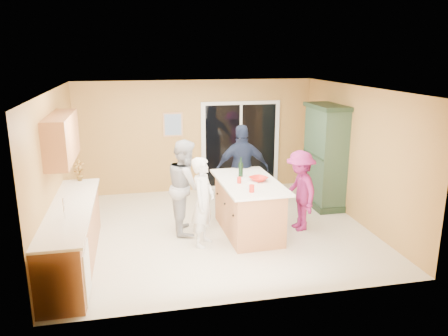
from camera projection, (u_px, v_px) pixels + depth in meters
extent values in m
plane|color=beige|center=(217.00, 229.00, 8.18)|extent=(5.50, 5.50, 0.00)
cube|color=silver|center=(217.00, 89.00, 7.51)|extent=(5.50, 5.00, 0.10)
cube|color=tan|center=(197.00, 136.00, 10.21)|extent=(5.50, 0.10, 2.60)
cube|color=tan|center=(255.00, 209.00, 5.48)|extent=(5.50, 0.10, 2.60)
cube|color=tan|center=(56.00, 170.00, 7.30)|extent=(0.10, 5.00, 2.60)
cube|color=tan|center=(357.00, 155.00, 8.39)|extent=(0.10, 5.00, 2.60)
cube|color=#AC6D43|center=(72.00, 237.00, 6.73)|extent=(0.60, 3.00, 0.90)
cube|color=silver|center=(63.00, 274.00, 5.70)|extent=(0.62, 0.60, 0.72)
cube|color=white|center=(71.00, 208.00, 6.61)|extent=(0.65, 3.05, 0.04)
cylinder|color=silver|center=(64.00, 209.00, 6.09)|extent=(0.02, 0.02, 0.30)
cube|color=#AC6D43|center=(62.00, 138.00, 7.00)|extent=(0.35, 1.60, 0.75)
cube|color=silver|center=(240.00, 145.00, 10.45)|extent=(1.90, 0.05, 2.10)
cube|color=black|center=(241.00, 145.00, 10.44)|extent=(1.70, 0.03, 1.94)
cube|color=silver|center=(241.00, 145.00, 10.43)|extent=(0.06, 0.04, 1.94)
cube|color=silver|center=(247.00, 147.00, 10.47)|extent=(0.02, 0.03, 0.12)
cube|color=tan|center=(173.00, 125.00, 10.00)|extent=(0.46, 0.03, 0.56)
cube|color=#445E8C|center=(173.00, 125.00, 9.99)|extent=(0.38, 0.02, 0.48)
cube|color=#AC6D43|center=(248.00, 208.00, 7.92)|extent=(0.91, 1.69, 0.94)
cube|color=white|center=(249.00, 182.00, 7.79)|extent=(1.08, 1.91, 0.04)
cube|color=black|center=(248.00, 229.00, 8.02)|extent=(0.82, 1.60, 0.11)
cube|color=#1E311F|center=(322.00, 202.00, 9.45)|extent=(0.60, 1.14, 0.13)
cube|color=#344F3B|center=(325.00, 157.00, 9.19)|extent=(0.54, 1.08, 2.02)
cube|color=#1E311F|center=(328.00, 107.00, 8.92)|extent=(0.62, 1.18, 0.09)
imported|color=silver|center=(203.00, 202.00, 7.33)|extent=(0.60, 0.67, 1.54)
imported|color=#B0B0B3|center=(186.00, 186.00, 7.89)|extent=(0.67, 0.85, 1.72)
imported|color=#161F31|center=(242.00, 170.00, 8.78)|extent=(1.11, 0.56, 1.83)
imported|color=#891E64|center=(300.00, 191.00, 8.00)|extent=(0.63, 1.01, 1.50)
imported|color=red|center=(258.00, 179.00, 7.77)|extent=(0.41, 0.41, 0.08)
imported|color=#B32311|center=(79.00, 170.00, 7.90)|extent=(0.21, 0.15, 0.39)
cylinder|color=red|center=(239.00, 180.00, 7.64)|extent=(0.09, 0.09, 0.11)
cylinder|color=red|center=(252.00, 188.00, 7.15)|extent=(0.11, 0.11, 0.12)
cylinder|color=black|center=(241.00, 169.00, 8.03)|extent=(0.08, 0.08, 0.26)
cylinder|color=black|center=(241.00, 160.00, 7.99)|extent=(0.03, 0.03, 0.10)
cylinder|color=silver|center=(253.00, 182.00, 7.71)|extent=(0.27, 0.27, 0.01)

